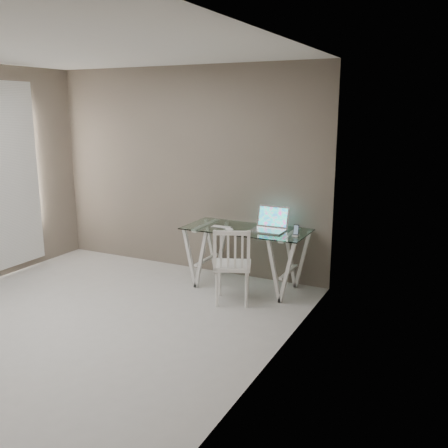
# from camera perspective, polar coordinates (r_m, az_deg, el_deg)

# --- Properties ---
(room) EXTENTS (4.50, 4.52, 2.71)m
(room) POSITION_cam_1_polar(r_m,az_deg,el_deg) (4.96, -18.36, 7.31)
(room) COLOR #B1AEAA
(room) RESTS_ON ground
(desk) EXTENTS (1.50, 0.70, 0.75)m
(desk) POSITION_cam_1_polar(r_m,az_deg,el_deg) (6.10, 2.52, -3.84)
(desk) COLOR silver
(desk) RESTS_ON ground
(chair) EXTENTS (0.52, 0.52, 0.88)m
(chair) POSITION_cam_1_polar(r_m,az_deg,el_deg) (5.55, 0.95, -4.44)
(chair) COLOR white
(chair) RESTS_ON ground
(laptop) EXTENTS (0.39, 0.34, 0.27)m
(laptop) POSITION_cam_1_polar(r_m,az_deg,el_deg) (5.94, 5.29, -0.08)
(laptop) COLOR #BABABE
(laptop) RESTS_ON desk
(keyboard) EXTENTS (0.25, 0.11, 0.01)m
(keyboard) POSITION_cam_1_polar(r_m,az_deg,el_deg) (6.07, -0.32, -0.34)
(keyboard) COLOR silver
(keyboard) RESTS_ON desk
(mouse) EXTENTS (0.11, 0.06, 0.03)m
(mouse) POSITION_cam_1_polar(r_m,az_deg,el_deg) (5.90, 0.61, -0.61)
(mouse) COLOR white
(mouse) RESTS_ON desk
(phone_dock) EXTENTS (0.07, 0.07, 0.13)m
(phone_dock) POSITION_cam_1_polar(r_m,az_deg,el_deg) (5.70, 8.21, -1.03)
(phone_dock) COLOR white
(phone_dock) RESTS_ON desk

